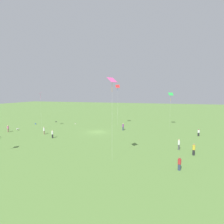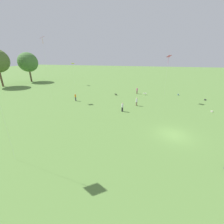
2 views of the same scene
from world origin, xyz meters
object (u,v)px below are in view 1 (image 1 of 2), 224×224
Objects in this scene: person_5 at (194,150)px; kite_1 at (112,82)px; person_3 at (179,144)px; picnic_bag_1 at (75,124)px; person_0 at (52,134)px; person_8 at (44,131)px; kite_4 at (171,95)px; picnic_bag_0 at (36,124)px; dog_1 at (18,129)px; picnic_bag_2 at (56,122)px; person_6 at (8,129)px; kite_0 at (118,87)px; person_7 at (123,127)px; kite_6 at (40,94)px; person_1 at (199,133)px; person_2 at (179,164)px.

person_5 is 0.15× the size of kite_1.
person_3 is 4.24× the size of picnic_bag_1.
person_8 is (4.02, -2.46, 0.03)m from person_0.
person_5 is 25.94m from kite_4.
picnic_bag_1 is (-11.87, -3.87, -0.06)m from picnic_bag_0.
picnic_bag_2 is at bearing -101.18° from dog_1.
person_6 is 31.38m from kite_0.
picnic_bag_2 is at bearing 146.32° from person_7.
person_3 is 0.19× the size of kite_6.
person_7 is at bearing 15.22° from person_8.
person_8 is at bearing -170.41° from person_7.
person_7 is 28.40m from picnic_bag_0.
person_1 is 3.81× the size of picnic_bag_0.
picnic_bag_2 is (36.78, -27.44, -0.70)m from person_2.
person_0 is 0.17× the size of kite_4.
person_2 is 24.54m from person_7.
picnic_bag_0 is at bearing -81.99° from dog_1.
kite_4 is (2.80, -24.38, 8.40)m from person_5.
picnic_bag_1 is (19.57, -25.77, -11.36)m from kite_1.
kite_0 is at bearing -167.46° from picnic_bag_0.
person_2 is at bearing 173.72° from person_1.
person_8 is at bearing -120.48° from kite_4.
person_5 is 4.41× the size of picnic_bag_0.
person_6 reaches higher than person_1.
kite_4 is (-29.35, -19.16, 8.43)m from person_8.
person_6 is at bearing 67.00° from dog_1.
person_2 is at bearing -16.90° from kite_1.
dog_1 is (13.56, -4.12, -0.49)m from person_0.
person_5 is (-2.71, -6.42, 0.07)m from person_2.
person_5 is 44.73m from picnic_bag_2.
person_3 reaches higher than picnic_bag_1.
dog_1 is at bearing 81.13° from picnic_bag_2.
picnic_bag_2 is (27.63, -27.24, -11.30)m from kite_1.
person_5 is at bearing -6.30° from person_2.
person_2 reaches higher than picnic_bag_1.
person_6 is 29.40m from person_7.
person_2 is 2.07× the size of dog_1.
kite_0 is (-14.07, -16.05, 10.63)m from person_8.
kite_0 reaches higher than picnic_bag_0.
kite_4 is 30.46m from picnic_bag_1.
person_1 is at bearing 177.55° from picnic_bag_0.
dog_1 is at bearing 87.69° from person_2.
kite_6 reaches higher than person_5.
picnic_bag_0 is (28.38, -0.81, -0.77)m from person_7.
kite_1 is (11.85, 6.23, 10.54)m from person_5.
person_1 is 0.84× the size of person_3.
kite_4 is at bearing 18.54° from person_7.
dog_1 is (26.78, 7.97, -0.55)m from person_7.
person_8 reaches higher than dog_1.
kite_1 is at bearing -87.35° from person_5.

